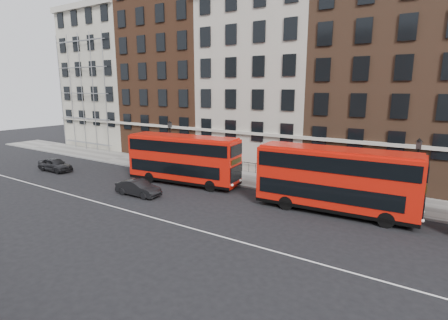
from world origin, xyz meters
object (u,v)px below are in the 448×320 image
Objects in this scene: car_rear at (55,165)px; car_front at (138,188)px; bus_c at (335,179)px; bus_b at (183,158)px.

car_rear reaches higher than car_front.
car_front is at bearing -165.03° from bus_c.
car_front is (-14.71, -4.89, -1.84)m from bus_c.
bus_c reaches higher than bus_b.
bus_b is at bearing -77.98° from car_rear.
car_rear is at bearing 82.38° from car_front.
bus_b is 2.58× the size of car_rear.
bus_b is 5.26m from car_front.
bus_b is 15.19m from car_rear.
car_rear is (-14.62, -3.77, -1.70)m from bus_b.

